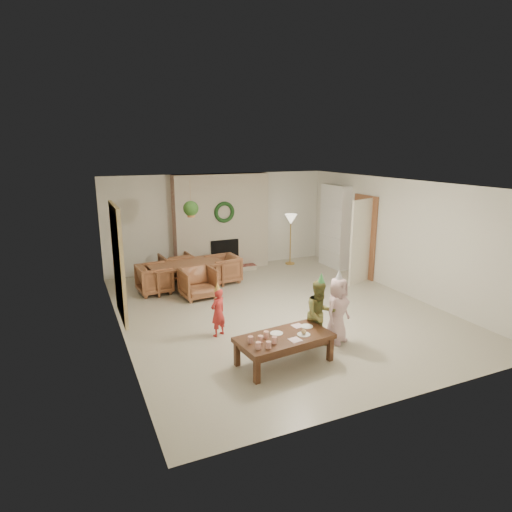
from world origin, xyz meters
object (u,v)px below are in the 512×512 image
dining_chair_near (198,283)px  dining_chair_far (176,267)px  child_red (218,312)px  child_pink (337,310)px  dining_chair_right (223,269)px  dining_chair_left (155,279)px  child_plaid (320,314)px  dining_table (186,276)px  coffee_table_top (284,338)px

dining_chair_near → dining_chair_far: 1.48m
child_red → child_pink: 2.01m
dining_chair_right → dining_chair_left: bearing=-90.0°
child_plaid → dining_chair_near: bearing=112.4°
child_pink → dining_chair_left: bearing=96.9°
child_red → dining_table: bearing=-120.1°
dining_chair_left → child_red: (0.56, -2.69, 0.10)m
child_plaid → child_pink: child_plaid is taller
dining_chair_right → child_pink: 3.92m
dining_chair_right → coffee_table_top: (-0.52, -4.16, 0.08)m
coffee_table_top → child_red: bearing=107.2°
dining_chair_left → dining_chair_right: bearing=-90.0°
child_plaid → child_pink: bearing=9.5°
dining_table → coffee_table_top: 4.11m
dining_chair_far → dining_chair_right: size_ratio=1.00×
coffee_table_top → dining_chair_near: bearing=89.3°
dining_chair_left → dining_chair_right: size_ratio=1.00×
dining_chair_right → child_pink: child_pink is taller
dining_chair_left → child_plaid: bearing=-157.8°
coffee_table_top → child_pink: 1.19m
dining_chair_right → coffee_table_top: 4.19m
dining_table → dining_chair_near: dining_chair_near is taller
dining_table → dining_chair_near: size_ratio=2.34×
dining_chair_left → child_red: size_ratio=0.84×
dining_chair_far → coffee_table_top: size_ratio=0.50×
child_plaid → dining_table: bearing=109.7°
dining_chair_right → child_pink: (0.62, -3.86, 0.23)m
dining_table → child_plaid: (1.18, -3.83, 0.27)m
child_plaid → child_pink: size_ratio=1.01×
dining_chair_right → dining_chair_near: bearing=-51.3°
dining_chair_right → child_plaid: child_plaid is taller
dining_chair_near → dining_chair_right: bearing=38.7°
dining_chair_near → child_pink: size_ratio=0.64×
dining_table → child_plaid: size_ratio=1.50×
child_pink → dining_chair_near: bearing=91.3°
dining_chair_left → child_pink: (2.28, -3.72, 0.23)m
child_red → child_plaid: bearing=115.3°
dining_chair_near → child_pink: child_pink is taller
dining_chair_left → child_plaid: size_ratio=0.64×
child_red → dining_chair_near: bearing=-123.2°
coffee_table_top → dining_table: bearing=89.1°
coffee_table_top → dining_chair_right: bearing=76.3°
child_plaid → child_pink: 0.37m
dining_chair_left → dining_chair_near: bearing=-135.0°
dining_chair_left → dining_chair_far: bearing=-45.0°
dining_chair_far → child_plaid: bearing=100.4°
dining_chair_far → dining_chair_right: bearing=141.3°
dining_table → child_plaid: 4.01m
dining_table → child_red: bearing=-98.5°
dining_chair_near → child_plaid: 3.29m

